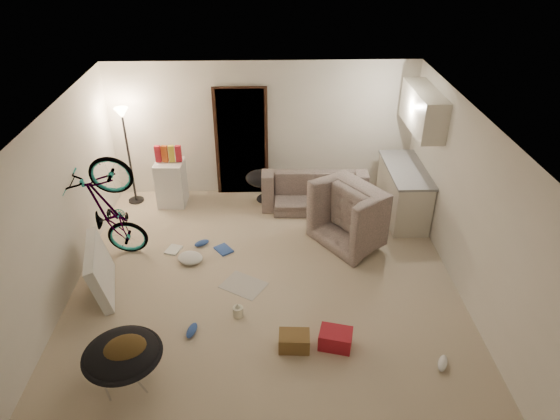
{
  "coord_description": "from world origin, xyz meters",
  "views": [
    {
      "loc": [
        0.03,
        -5.55,
        4.65
      ],
      "look_at": [
        0.23,
        0.6,
        0.97
      ],
      "focal_mm": 32.0,
      "sensor_mm": 36.0,
      "label": 1
    }
  ],
  "objects_px": {
    "kitchen_counter": "(403,193)",
    "drink_case_a": "(294,341)",
    "bicycle": "(114,231)",
    "mini_fridge": "(171,183)",
    "saucer_chair": "(124,360)",
    "juicer": "(238,311)",
    "sofa": "(313,190)",
    "floor_lamp": "(125,136)",
    "armchair": "(364,216)",
    "drink_case_b": "(335,339)",
    "tv_box": "(100,270)"
  },
  "relations": [
    {
      "from": "kitchen_counter",
      "to": "drink_case_a",
      "type": "xyz_separation_m",
      "value": [
        -2.08,
        -3.11,
        -0.33
      ]
    },
    {
      "from": "bicycle",
      "to": "mini_fridge",
      "type": "height_order",
      "value": "bicycle"
    },
    {
      "from": "saucer_chair",
      "to": "juicer",
      "type": "distance_m",
      "value": 1.65
    },
    {
      "from": "kitchen_counter",
      "to": "sofa",
      "type": "xyz_separation_m",
      "value": [
        -1.53,
        0.45,
        -0.17
      ]
    },
    {
      "from": "floor_lamp",
      "to": "sofa",
      "type": "bearing_deg",
      "value": -3.47
    },
    {
      "from": "kitchen_counter",
      "to": "armchair",
      "type": "distance_m",
      "value": 1.03
    },
    {
      "from": "armchair",
      "to": "mini_fridge",
      "type": "relative_size",
      "value": 1.4
    },
    {
      "from": "floor_lamp",
      "to": "mini_fridge",
      "type": "bearing_deg",
      "value": -8.0
    },
    {
      "from": "drink_case_a",
      "to": "armchair",
      "type": "bearing_deg",
      "value": 65.91
    },
    {
      "from": "saucer_chair",
      "to": "drink_case_a",
      "type": "relative_size",
      "value": 2.34
    },
    {
      "from": "saucer_chair",
      "to": "drink_case_b",
      "type": "bearing_deg",
      "value": 11.41
    },
    {
      "from": "floor_lamp",
      "to": "saucer_chair",
      "type": "distance_m",
      "value": 4.42
    },
    {
      "from": "mini_fridge",
      "to": "tv_box",
      "type": "xyz_separation_m",
      "value": [
        -0.61,
        -2.48,
        -0.05
      ]
    },
    {
      "from": "bicycle",
      "to": "saucer_chair",
      "type": "distance_m",
      "value": 2.57
    },
    {
      "from": "mini_fridge",
      "to": "juicer",
      "type": "bearing_deg",
      "value": -63.37
    },
    {
      "from": "sofa",
      "to": "saucer_chair",
      "type": "bearing_deg",
      "value": 60.24
    },
    {
      "from": "bicycle",
      "to": "juicer",
      "type": "distance_m",
      "value": 2.42
    },
    {
      "from": "mini_fridge",
      "to": "tv_box",
      "type": "height_order",
      "value": "mini_fridge"
    },
    {
      "from": "floor_lamp",
      "to": "tv_box",
      "type": "distance_m",
      "value": 2.75
    },
    {
      "from": "floor_lamp",
      "to": "drink_case_b",
      "type": "distance_m",
      "value": 5.11
    },
    {
      "from": "floor_lamp",
      "to": "mini_fridge",
      "type": "height_order",
      "value": "floor_lamp"
    },
    {
      "from": "tv_box",
      "to": "juicer",
      "type": "relative_size",
      "value": 5.51
    },
    {
      "from": "drink_case_a",
      "to": "saucer_chair",
      "type": "bearing_deg",
      "value": -162.63
    },
    {
      "from": "kitchen_counter",
      "to": "mini_fridge",
      "type": "distance_m",
      "value": 4.16
    },
    {
      "from": "sofa",
      "to": "bicycle",
      "type": "bearing_deg",
      "value": 27.99
    },
    {
      "from": "kitchen_counter",
      "to": "sofa",
      "type": "height_order",
      "value": "kitchen_counter"
    },
    {
      "from": "armchair",
      "to": "floor_lamp",
      "type": "bearing_deg",
      "value": 38.19
    },
    {
      "from": "floor_lamp",
      "to": "sofa",
      "type": "relative_size",
      "value": 0.97
    },
    {
      "from": "kitchen_counter",
      "to": "bicycle",
      "type": "bearing_deg",
      "value": -166.67
    },
    {
      "from": "saucer_chair",
      "to": "drink_case_b",
      "type": "height_order",
      "value": "saucer_chair"
    },
    {
      "from": "tv_box",
      "to": "drink_case_b",
      "type": "relative_size",
      "value": 2.81
    },
    {
      "from": "sofa",
      "to": "bicycle",
      "type": "height_order",
      "value": "bicycle"
    },
    {
      "from": "sofa",
      "to": "tv_box",
      "type": "xyz_separation_m",
      "value": [
        -3.2,
        -2.38,
        0.09
      ]
    },
    {
      "from": "saucer_chair",
      "to": "drink_case_a",
      "type": "bearing_deg",
      "value": 13.81
    },
    {
      "from": "armchair",
      "to": "tv_box",
      "type": "distance_m",
      "value": 4.14
    },
    {
      "from": "sofa",
      "to": "drink_case_b",
      "type": "xyz_separation_m",
      "value": [
        -0.04,
        -3.55,
        -0.16
      ]
    },
    {
      "from": "armchair",
      "to": "bicycle",
      "type": "relative_size",
      "value": 0.64
    },
    {
      "from": "kitchen_counter",
      "to": "juicer",
      "type": "distance_m",
      "value": 3.78
    },
    {
      "from": "sofa",
      "to": "tv_box",
      "type": "bearing_deg",
      "value": 38.53
    },
    {
      "from": "tv_box",
      "to": "kitchen_counter",
      "type": "bearing_deg",
      "value": 8.25
    },
    {
      "from": "mini_fridge",
      "to": "juicer",
      "type": "xyz_separation_m",
      "value": [
        1.32,
        -3.07,
        -0.33
      ]
    },
    {
      "from": "floor_lamp",
      "to": "sofa",
      "type": "height_order",
      "value": "floor_lamp"
    },
    {
      "from": "drink_case_b",
      "to": "juicer",
      "type": "distance_m",
      "value": 1.36
    },
    {
      "from": "sofa",
      "to": "floor_lamp",
      "type": "bearing_deg",
      "value": -1.6
    },
    {
      "from": "kitchen_counter",
      "to": "mini_fridge",
      "type": "bearing_deg",
      "value": 172.39
    },
    {
      "from": "kitchen_counter",
      "to": "bicycle",
      "type": "height_order",
      "value": "bicycle"
    },
    {
      "from": "juicer",
      "to": "saucer_chair",
      "type": "bearing_deg",
      "value": -138.63
    },
    {
      "from": "kitchen_counter",
      "to": "sofa",
      "type": "distance_m",
      "value": 1.6
    },
    {
      "from": "mini_fridge",
      "to": "juicer",
      "type": "relative_size",
      "value": 4.12
    },
    {
      "from": "juicer",
      "to": "drink_case_b",
      "type": "bearing_deg",
      "value": -25.18
    }
  ]
}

